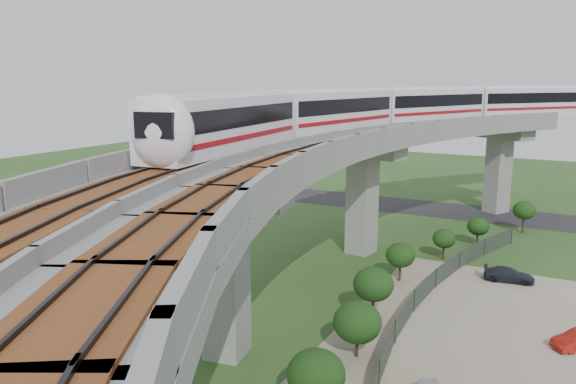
# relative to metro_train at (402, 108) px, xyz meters

# --- Properties ---
(ground) EXTENTS (160.00, 160.00, 0.00)m
(ground) POSITION_rel_metro_train_xyz_m (-2.50, -15.90, -12.31)
(ground) COLOR #2D481C
(ground) RESTS_ON ground
(dirt_lot) EXTENTS (18.00, 26.00, 0.04)m
(dirt_lot) POSITION_rel_metro_train_xyz_m (11.50, -17.90, -12.29)
(dirt_lot) COLOR gray
(dirt_lot) RESTS_ON ground
(asphalt_road) EXTENTS (60.00, 8.00, 0.03)m
(asphalt_road) POSITION_rel_metro_train_xyz_m (-2.50, 14.10, -12.29)
(asphalt_road) COLOR #232326
(asphalt_road) RESTS_ON ground
(viaduct) EXTENTS (19.58, 73.98, 11.40)m
(viaduct) POSITION_rel_metro_train_xyz_m (1.34, -15.90, -3.26)
(viaduct) COLOR #99968E
(viaduct) RESTS_ON ground
(metro_train) EXTENTS (20.46, 59.05, 3.64)m
(metro_train) POSITION_rel_metro_train_xyz_m (0.00, 0.00, 0.00)
(metro_train) COLOR white
(metro_train) RESTS_ON ground
(fence) EXTENTS (3.87, 38.73, 1.50)m
(fence) POSITION_rel_metro_train_xyz_m (7.25, -15.90, -11.56)
(fence) COLOR #2D382D
(fence) RESTS_ON ground
(tree_0) EXTENTS (2.14, 2.14, 3.21)m
(tree_0) POSITION_rel_metro_train_xyz_m (10.27, 7.79, -10.02)
(tree_0) COLOR #382314
(tree_0) RESTS_ON ground
(tree_1) EXTENTS (1.92, 1.92, 2.64)m
(tree_1) POSITION_rel_metro_train_xyz_m (7.05, 1.23, -10.49)
(tree_1) COLOR #382314
(tree_1) RESTS_ON ground
(tree_2) EXTENTS (1.89, 1.89, 2.61)m
(tree_2) POSITION_rel_metro_train_xyz_m (5.19, -4.10, -10.51)
(tree_2) COLOR #382314
(tree_2) RESTS_ON ground
(tree_3) EXTENTS (2.17, 2.17, 2.96)m
(tree_3) POSITION_rel_metro_train_xyz_m (3.48, -10.85, -10.28)
(tree_3) COLOR #382314
(tree_3) RESTS_ON ground
(tree_4) EXTENTS (2.52, 2.52, 3.49)m
(tree_4) POSITION_rel_metro_train_xyz_m (4.04, -18.49, -9.90)
(tree_4) COLOR #382314
(tree_4) RESTS_ON ground
(tree_5) EXTENTS (2.64, 2.64, 3.16)m
(tree_5) POSITION_rel_metro_train_xyz_m (4.84, -23.35, -10.27)
(tree_5) COLOR #382314
(tree_5) RESTS_ON ground
(tree_6) EXTENTS (2.61, 2.61, 3.23)m
(tree_6) POSITION_rel_metro_train_xyz_m (5.23, -29.44, -10.19)
(tree_6) COLOR #382314
(tree_6) RESTS_ON ground
(car_dark) EXTENTS (3.74, 1.94, 1.04)m
(car_dark) POSITION_rel_metro_train_xyz_m (10.73, -7.19, -11.75)
(car_dark) COLOR black
(car_dark) RESTS_ON dirt_lot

